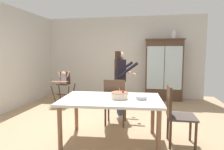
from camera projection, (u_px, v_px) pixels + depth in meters
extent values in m
plane|color=tan|center=(105.00, 122.00, 4.19)|extent=(6.24, 6.24, 0.00)
cube|color=beige|center=(122.00, 57.00, 6.61)|extent=(5.32, 0.06, 2.70)
cube|color=#4C3323|center=(164.00, 70.00, 6.15)|extent=(1.13, 0.42, 1.89)
cube|color=#4C3323|center=(165.00, 40.00, 6.04)|extent=(1.19, 0.48, 0.04)
cube|color=silver|center=(155.00, 68.00, 5.98)|extent=(0.51, 0.01, 1.32)
cube|color=silver|center=(173.00, 68.00, 5.88)|extent=(0.51, 0.01, 1.32)
cube|color=#4C3323|center=(164.00, 67.00, 6.14)|extent=(1.05, 0.36, 0.02)
cylinder|color=white|center=(174.00, 35.00, 5.98)|extent=(0.13, 0.13, 0.22)
cylinder|color=white|center=(174.00, 31.00, 5.97)|extent=(0.07, 0.07, 0.05)
cylinder|color=#4C3323|center=(54.00, 95.00, 5.60)|extent=(0.13, 0.14, 0.56)
cylinder|color=#4C3323|center=(68.00, 96.00, 5.55)|extent=(0.14, 0.13, 0.56)
cylinder|color=#4C3323|center=(60.00, 92.00, 6.04)|extent=(0.14, 0.13, 0.56)
cylinder|color=#4C3323|center=(73.00, 93.00, 5.98)|extent=(0.13, 0.14, 0.56)
cube|color=#4C3323|center=(64.00, 95.00, 5.79)|extent=(0.42, 0.06, 0.02)
cube|color=#4C3323|center=(63.00, 84.00, 5.76)|extent=(0.36, 0.36, 0.02)
cube|color=#4C3323|center=(65.00, 77.00, 5.89)|extent=(0.31, 0.05, 0.34)
cube|color=brown|center=(60.00, 82.00, 5.48)|extent=(0.45, 0.26, 0.02)
cylinder|color=#B2ADD1|center=(64.00, 80.00, 5.77)|extent=(0.17, 0.17, 0.22)
sphere|color=beige|center=(63.00, 74.00, 5.75)|extent=(0.15, 0.15, 0.15)
cylinder|color=beige|center=(59.00, 74.00, 5.77)|extent=(0.10, 0.05, 0.17)
cylinder|color=beige|center=(68.00, 74.00, 5.73)|extent=(0.10, 0.05, 0.17)
cylinder|color=#33425B|center=(121.00, 98.00, 4.65)|extent=(0.11, 0.11, 0.82)
cylinder|color=#33425B|center=(119.00, 97.00, 4.81)|extent=(0.11, 0.11, 0.82)
cube|color=black|center=(120.00, 70.00, 4.66)|extent=(0.32, 0.41, 0.52)
cube|color=white|center=(124.00, 70.00, 4.68)|extent=(0.03, 0.06, 0.49)
sphere|color=beige|center=(120.00, 55.00, 4.62)|extent=(0.19, 0.19, 0.19)
cube|color=#382319|center=(118.00, 61.00, 4.62)|extent=(0.17, 0.22, 0.44)
cylinder|color=black|center=(128.00, 70.00, 4.49)|extent=(0.48, 0.25, 0.37)
sphere|color=beige|center=(135.00, 75.00, 4.53)|extent=(0.08, 0.08, 0.08)
cylinder|color=black|center=(124.00, 69.00, 4.88)|extent=(0.48, 0.25, 0.37)
sphere|color=beige|center=(130.00, 73.00, 4.92)|extent=(0.08, 0.08, 0.08)
cube|color=silver|center=(111.00, 99.00, 3.20)|extent=(1.71, 1.15, 0.04)
cylinder|color=brown|center=(60.00, 129.00, 2.90)|extent=(0.07, 0.07, 0.70)
cylinder|color=brown|center=(159.00, 133.00, 2.75)|extent=(0.07, 0.07, 0.70)
cylinder|color=brown|center=(76.00, 112.00, 3.74)|extent=(0.07, 0.07, 0.70)
cylinder|color=brown|center=(153.00, 115.00, 3.58)|extent=(0.07, 0.07, 0.70)
cylinder|color=beige|center=(119.00, 96.00, 3.16)|extent=(0.28, 0.28, 0.10)
cylinder|color=#935B3D|center=(119.00, 92.00, 3.15)|extent=(0.27, 0.27, 0.01)
cylinder|color=#F2E5CC|center=(119.00, 90.00, 3.15)|extent=(0.01, 0.01, 0.06)
cone|color=yellow|center=(119.00, 88.00, 3.15)|extent=(0.02, 0.02, 0.02)
sphere|color=red|center=(123.00, 92.00, 3.11)|extent=(0.04, 0.04, 0.04)
cylinder|color=#B2BCC6|center=(141.00, 98.00, 3.11)|extent=(0.18, 0.18, 0.05)
cylinder|color=#4C3323|center=(125.00, 111.00, 4.23)|extent=(0.04, 0.04, 0.45)
cylinder|color=#4C3323|center=(109.00, 110.00, 4.29)|extent=(0.04, 0.04, 0.45)
cylinder|color=#4C3323|center=(124.00, 116.00, 3.87)|extent=(0.04, 0.04, 0.45)
cylinder|color=#4C3323|center=(105.00, 115.00, 3.93)|extent=(0.04, 0.04, 0.45)
cube|color=#473D38|center=(116.00, 102.00, 4.05)|extent=(0.45, 0.45, 0.03)
cube|color=#4C3323|center=(114.00, 92.00, 3.83)|extent=(0.42, 0.05, 0.48)
cylinder|color=#4C3323|center=(124.00, 92.00, 3.80)|extent=(0.03, 0.03, 0.48)
cylinder|color=#4C3323|center=(105.00, 92.00, 3.86)|extent=(0.03, 0.03, 0.48)
cylinder|color=#4C3323|center=(196.00, 137.00, 2.92)|extent=(0.04, 0.04, 0.45)
cylinder|color=#4C3323|center=(190.00, 128.00, 3.28)|extent=(0.04, 0.04, 0.45)
cylinder|color=#4C3323|center=(170.00, 135.00, 2.98)|extent=(0.04, 0.04, 0.45)
cylinder|color=#4C3323|center=(168.00, 126.00, 3.35)|extent=(0.04, 0.04, 0.45)
cube|color=#473D38|center=(181.00, 117.00, 3.11)|extent=(0.44, 0.44, 0.03)
cube|color=#4C3323|center=(169.00, 101.00, 3.11)|extent=(0.04, 0.42, 0.48)
cylinder|color=#4C3323|center=(170.00, 104.00, 2.93)|extent=(0.03, 0.03, 0.48)
cylinder|color=#4C3323|center=(168.00, 98.00, 3.30)|extent=(0.03, 0.03, 0.48)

